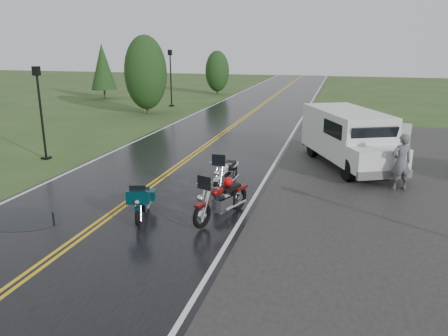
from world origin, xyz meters
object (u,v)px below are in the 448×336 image
van_white (350,150)px  person_at_van (401,163)px  lamp_post_far_left (171,78)px  lamp_post_near_left (41,113)px  motorcycle_teal (138,208)px  motorcycle_red (202,206)px  motorcycle_silver (218,180)px

van_white → person_at_van: 1.81m
van_white → lamp_post_far_left: lamp_post_far_left is taller
lamp_post_near_left → lamp_post_far_left: bearing=93.0°
van_white → motorcycle_teal: bearing=-158.1°
lamp_post_far_left → motorcycle_red: bearing=-66.4°
motorcycle_teal → lamp_post_near_left: bearing=124.7°
van_white → lamp_post_far_left: bearing=104.0°
motorcycle_teal → lamp_post_far_left: 24.34m
motorcycle_teal → lamp_post_far_left: lamp_post_far_left is taller
motorcycle_red → lamp_post_far_left: 24.66m
motorcycle_silver → motorcycle_red: bearing=-82.5°
person_at_van → lamp_post_far_left: 23.40m
motorcycle_teal → lamp_post_far_left: bearing=92.9°
lamp_post_near_left → lamp_post_far_left: lamp_post_far_left is taller
motorcycle_silver → lamp_post_far_left: bearing=117.5°
motorcycle_red → person_at_van: size_ratio=1.23×
person_at_van → motorcycle_silver: bearing=2.1°
motorcycle_silver → lamp_post_near_left: bearing=162.2°
motorcycle_red → person_at_van: bearing=62.7°
person_at_van → lamp_post_near_left: size_ratio=0.49×
motorcycle_teal → motorcycle_silver: motorcycle_silver is taller
motorcycle_silver → person_at_van: (5.75, 2.66, 0.27)m
van_white → motorcycle_silver: bearing=-165.9°
motorcycle_teal → van_white: 8.15m
motorcycle_teal → van_white: van_white is taller
van_white → lamp_post_near_left: bearing=155.7°
motorcycle_red → motorcycle_silver: 2.33m
person_at_van → lamp_post_near_left: bearing=-24.7°
motorcycle_red → person_at_van: person_at_van is taller
person_at_van → lamp_post_far_left: (-15.40, 17.57, 1.26)m
motorcycle_silver → person_at_van: size_ratio=1.24×
motorcycle_silver → person_at_van: bearing=26.8°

